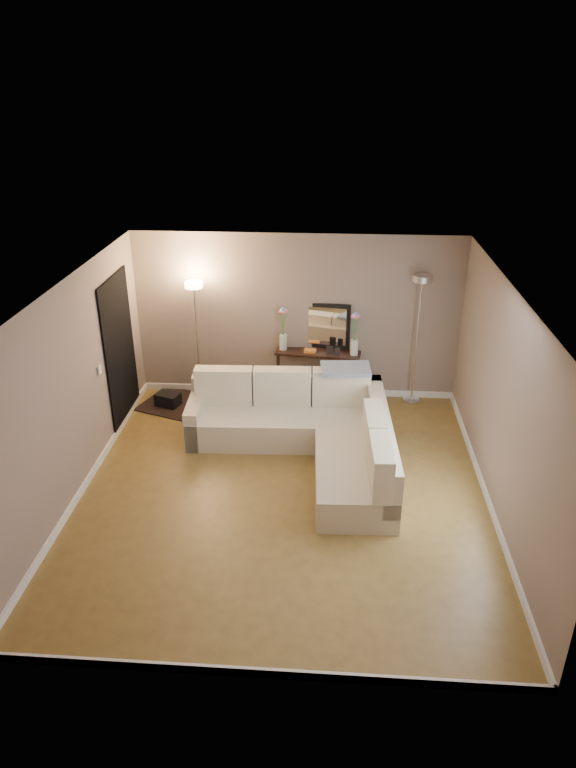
# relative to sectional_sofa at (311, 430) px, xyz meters

# --- Properties ---
(floor) EXTENTS (5.00, 5.50, 0.01)m
(floor) POSITION_rel_sectional_sofa_xyz_m (-0.30, -0.93, -0.36)
(floor) COLOR olive
(floor) RESTS_ON ground
(ceiling) EXTENTS (5.00, 5.50, 0.01)m
(ceiling) POSITION_rel_sectional_sofa_xyz_m (-0.30, -0.93, 2.25)
(ceiling) COLOR white
(ceiling) RESTS_ON ground
(wall_back) EXTENTS (5.00, 0.02, 2.60)m
(wall_back) POSITION_rel_sectional_sofa_xyz_m (-0.30, 1.83, 0.95)
(wall_back) COLOR gray
(wall_back) RESTS_ON ground
(wall_front) EXTENTS (5.00, 0.02, 2.60)m
(wall_front) POSITION_rel_sectional_sofa_xyz_m (-0.30, -3.69, 0.95)
(wall_front) COLOR gray
(wall_front) RESTS_ON ground
(wall_left) EXTENTS (0.02, 5.50, 2.60)m
(wall_left) POSITION_rel_sectional_sofa_xyz_m (-2.81, -0.93, 0.95)
(wall_left) COLOR gray
(wall_left) RESTS_ON ground
(wall_right) EXTENTS (0.02, 5.50, 2.60)m
(wall_right) POSITION_rel_sectional_sofa_xyz_m (2.21, -0.93, 0.95)
(wall_right) COLOR gray
(wall_right) RESTS_ON ground
(baseboard_back) EXTENTS (5.00, 0.03, 0.10)m
(baseboard_back) POSITION_rel_sectional_sofa_xyz_m (-0.30, 1.80, -0.30)
(baseboard_back) COLOR white
(baseboard_back) RESTS_ON ground
(baseboard_front) EXTENTS (5.00, 0.03, 0.10)m
(baseboard_front) POSITION_rel_sectional_sofa_xyz_m (-0.30, -3.67, -0.30)
(baseboard_front) COLOR white
(baseboard_front) RESTS_ON ground
(baseboard_left) EXTENTS (0.03, 5.50, 0.10)m
(baseboard_left) POSITION_rel_sectional_sofa_xyz_m (-2.78, -0.93, -0.30)
(baseboard_left) COLOR white
(baseboard_left) RESTS_ON ground
(baseboard_right) EXTENTS (0.03, 5.50, 0.10)m
(baseboard_right) POSITION_rel_sectional_sofa_xyz_m (2.19, -0.93, -0.30)
(baseboard_right) COLOR white
(baseboard_right) RESTS_ON ground
(doorway) EXTENTS (0.02, 1.20, 2.20)m
(doorway) POSITION_rel_sectional_sofa_xyz_m (-2.78, 0.77, 0.75)
(doorway) COLOR black
(doorway) RESTS_ON ground
(switch_plate) EXTENTS (0.02, 0.08, 0.12)m
(switch_plate) POSITION_rel_sectional_sofa_xyz_m (-2.78, -0.08, 0.85)
(switch_plate) COLOR white
(switch_plate) RESTS_ON ground
(sectional_sofa) EXTENTS (2.82, 2.64, 0.96)m
(sectional_sofa) POSITION_rel_sectional_sofa_xyz_m (0.00, 0.00, 0.00)
(sectional_sofa) COLOR beige
(sectional_sofa) RESTS_ON floor
(throw_blanket) EXTENTS (0.72, 0.46, 0.09)m
(throw_blanket) POSITION_rel_sectional_sofa_xyz_m (0.46, 0.69, 0.61)
(throw_blanket) COLOR #8090A5
(throw_blanket) RESTS_ON sectional_sofa
(console_table) EXTENTS (1.34, 0.51, 0.81)m
(console_table) POSITION_rel_sectional_sofa_xyz_m (-0.03, 1.66, 0.10)
(console_table) COLOR black
(console_table) RESTS_ON floor
(leaning_mirror) EXTENTS (0.92, 0.16, 0.73)m
(leaning_mirror) POSITION_rel_sectional_sofa_xyz_m (0.07, 1.82, 0.82)
(leaning_mirror) COLOR black
(leaning_mirror) RESTS_ON console_table
(table_decor) EXTENTS (0.56, 0.16, 0.13)m
(table_decor) POSITION_rel_sectional_sofa_xyz_m (0.04, 1.62, 0.48)
(table_decor) COLOR orange
(table_decor) RESTS_ON console_table
(flower_vase_left) EXTENTS (0.16, 0.13, 0.69)m
(flower_vase_left) POSITION_rel_sectional_sofa_xyz_m (-0.50, 1.72, 0.74)
(flower_vase_left) COLOR silver
(flower_vase_left) RESTS_ON console_table
(flower_vase_right) EXTENTS (0.16, 0.13, 0.69)m
(flower_vase_right) POSITION_rel_sectional_sofa_xyz_m (0.60, 1.58, 0.74)
(flower_vase_right) COLOR silver
(flower_vase_right) RESTS_ON console_table
(floor_lamp_lit) EXTENTS (0.35, 0.35, 1.91)m
(floor_lamp_lit) POSITION_rel_sectional_sofa_xyz_m (-1.82, 1.56, 1.00)
(floor_lamp_lit) COLOR silver
(floor_lamp_lit) RESTS_ON floor
(floor_lamp_unlit) EXTENTS (0.37, 0.37, 2.06)m
(floor_lamp_unlit) POSITION_rel_sectional_sofa_xyz_m (1.54, 1.65, 1.10)
(floor_lamp_unlit) COLOR silver
(floor_lamp_unlit) RESTS_ON floor
(charcoal_rug) EXTENTS (1.49, 1.30, 0.02)m
(charcoal_rug) POSITION_rel_sectional_sofa_xyz_m (-2.04, 1.26, -0.35)
(charcoal_rug) COLOR black
(charcoal_rug) RESTS_ON floor
(black_bag) EXTENTS (0.42, 0.35, 0.23)m
(black_bag) POSITION_rel_sectional_sofa_xyz_m (-2.27, 1.23, -0.26)
(black_bag) COLOR black
(black_bag) RESTS_ON charcoal_rug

